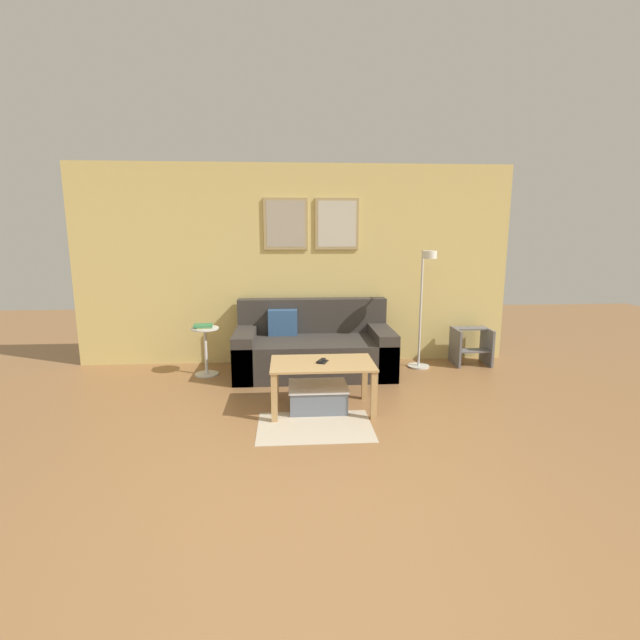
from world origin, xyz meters
TOP-DOWN VIEW (x-y plane):
  - ground_plane at (0.00, 0.00)m, footprint 16.00×16.00m
  - wall_back at (0.01, 3.58)m, footprint 5.60×0.09m
  - area_rug at (0.13, 1.43)m, footprint 1.02×0.71m
  - couch at (0.21, 3.08)m, footprint 1.89×0.98m
  - coffee_table at (0.22, 1.84)m, footprint 0.99×0.60m
  - storage_bin at (0.18, 1.86)m, footprint 0.57×0.45m
  - floor_lamp at (1.56, 3.06)m, footprint 0.27×0.50m
  - side_table at (-1.10, 3.04)m, footprint 0.33×0.33m
  - book_stack at (-1.11, 3.04)m, footprint 0.24×0.19m
  - remote_control at (0.21, 1.86)m, footprint 0.10×0.15m
  - cell_phone at (0.23, 1.84)m, footprint 0.11×0.15m
  - step_stool at (2.28, 3.27)m, footprint 0.45×0.40m

SIDE VIEW (x-z plane):
  - ground_plane at x=0.00m, z-range 0.00..0.00m
  - area_rug at x=0.13m, z-range 0.00..0.01m
  - storage_bin at x=0.18m, z-range 0.00..0.24m
  - step_stool at x=2.28m, z-range 0.02..0.49m
  - couch at x=0.21m, z-range -0.14..0.72m
  - side_table at x=-1.10m, z-range 0.06..0.64m
  - coffee_table at x=0.22m, z-range 0.15..0.63m
  - cell_phone at x=0.23m, z-range 0.48..0.49m
  - remote_control at x=0.21m, z-range 0.48..0.50m
  - book_stack at x=-1.11m, z-range 0.59..0.63m
  - floor_lamp at x=1.56m, z-range 0.13..1.62m
  - wall_back at x=0.01m, z-range 0.01..2.56m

